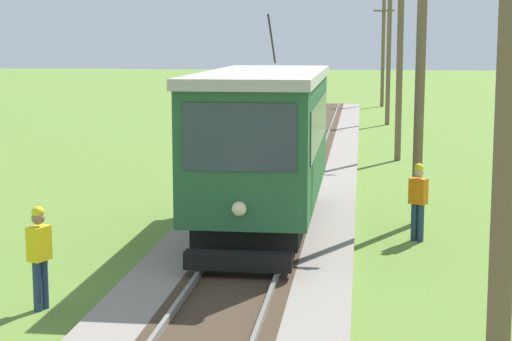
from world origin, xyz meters
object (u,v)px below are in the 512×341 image
at_px(track_worker, 39,253).
at_px(utility_pole_far, 400,54).
at_px(utility_pole_distant, 389,49).
at_px(utility_pole_horizon, 383,51).
at_px(second_worker, 418,198).
at_px(utility_pole_mid, 421,65).
at_px(red_tram, 264,142).
at_px(utility_pole_near_tram, 508,104).

bearing_deg(track_worker, utility_pole_far, 90.56).
distance_m(utility_pole_far, track_worker, 20.40).
height_order(utility_pole_far, utility_pole_distant, utility_pole_distant).
relative_size(utility_pole_distant, utility_pole_horizon, 1.07).
bearing_deg(track_worker, utility_pole_distant, 98.32).
relative_size(utility_pole_horizon, track_worker, 4.09).
relative_size(utility_pole_horizon, second_worker, 4.09).
xyz_separation_m(utility_pole_mid, utility_pole_horizon, (0.00, 37.62, -0.19)).
bearing_deg(utility_pole_mid, utility_pole_horizon, 90.00).
relative_size(red_tram, utility_pole_horizon, 1.17).
xyz_separation_m(utility_pole_distant, utility_pole_horizon, (0.00, 12.65, -0.26)).
xyz_separation_m(utility_pole_distant, second_worker, (-0.08, -26.70, -3.02)).
height_order(utility_pole_mid, track_worker, utility_pole_mid).
distance_m(utility_pole_near_tram, utility_pole_far, 23.97).
relative_size(utility_pole_far, utility_pole_horizon, 1.07).
xyz_separation_m(red_tram, utility_pole_far, (3.59, 13.14, 1.79)).
bearing_deg(utility_pole_horizon, track_worker, -98.46).
relative_size(utility_pole_mid, utility_pole_far, 0.99).
relative_size(red_tram, utility_pole_near_tram, 1.12).
bearing_deg(track_worker, utility_pole_horizon, 101.53).
xyz_separation_m(utility_pole_near_tram, utility_pole_distant, (0.00, 37.44, 0.09)).
bearing_deg(utility_pole_far, utility_pole_horizon, 90.00).
bearing_deg(utility_pole_mid, second_worker, -92.75).
bearing_deg(track_worker, red_tram, 82.03).
bearing_deg(track_worker, second_worker, 61.19).
bearing_deg(utility_pole_horizon, utility_pole_distant, -90.00).
height_order(utility_pole_mid, utility_pole_far, utility_pole_far).
xyz_separation_m(utility_pole_far, utility_pole_horizon, (0.00, 26.13, -0.24)).
bearing_deg(utility_pole_distant, utility_pole_mid, -90.00).
relative_size(red_tram, track_worker, 4.79).
xyz_separation_m(red_tram, utility_pole_distant, (3.59, 26.61, 1.81)).
bearing_deg(utility_pole_horizon, utility_pole_far, -90.00).
bearing_deg(utility_pole_horizon, second_worker, -90.12).
xyz_separation_m(utility_pole_distant, track_worker, (-6.71, -32.50, -3.02)).
bearing_deg(utility_pole_far, red_tram, -105.27).
xyz_separation_m(utility_pole_near_tram, utility_pole_mid, (0.00, 12.48, 0.01)).
relative_size(utility_pole_near_tram, utility_pole_mid, 1.00).
xyz_separation_m(utility_pole_near_tram, utility_pole_horizon, (0.00, 50.10, -0.17)).
height_order(utility_pole_far, track_worker, utility_pole_far).
bearing_deg(red_tram, utility_pole_distant, 82.32).
bearing_deg(utility_pole_near_tram, utility_pole_horizon, 90.00).
bearing_deg(utility_pole_mid, utility_pole_distant, 90.00).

